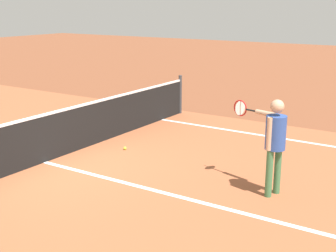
# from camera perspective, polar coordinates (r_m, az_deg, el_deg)

# --- Properties ---
(ground_plane) EXTENTS (60.00, 60.00, 0.00)m
(ground_plane) POSITION_cam_1_polar(r_m,az_deg,el_deg) (9.38, -14.86, -4.32)
(ground_plane) COLOR brown
(court_surface_inbounds) EXTENTS (10.62, 24.40, 0.00)m
(court_surface_inbounds) POSITION_cam_1_polar(r_m,az_deg,el_deg) (9.38, -14.86, -4.31)
(court_surface_inbounds) COLOR #9E5433
(court_surface_inbounds) RESTS_ON ground_plane
(line_center_service) EXTENTS (0.10, 6.40, 0.01)m
(line_center_service) POSITION_cam_1_polar(r_m,az_deg,el_deg) (7.45, 2.21, -8.85)
(line_center_service) COLOR white
(line_center_service) RESTS_ON ground_plane
(net) EXTENTS (10.13, 0.09, 1.07)m
(net) POSITION_cam_1_polar(r_m,az_deg,el_deg) (9.23, -15.06, -1.42)
(net) COLOR #33383D
(net) RESTS_ON ground_plane
(player_near) EXTENTS (0.73, 1.09, 1.56)m
(player_near) POSITION_cam_1_polar(r_m,az_deg,el_deg) (7.48, 12.87, -1.29)
(player_near) COLOR #3F7247
(player_near) RESTS_ON ground_plane
(tennis_ball_near_net) EXTENTS (0.07, 0.07, 0.07)m
(tennis_ball_near_net) POSITION_cam_1_polar(r_m,az_deg,el_deg) (9.86, -5.29, -2.73)
(tennis_ball_near_net) COLOR #CCE033
(tennis_ball_near_net) RESTS_ON ground_plane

